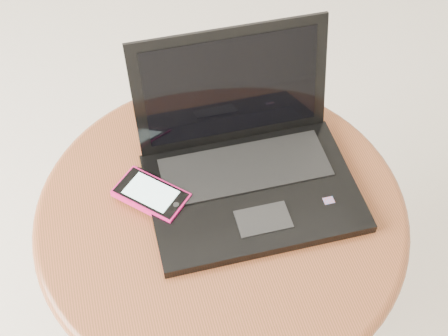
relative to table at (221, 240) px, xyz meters
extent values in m
plane|color=beige|center=(-0.09, 0.07, -0.39)|extent=(4.00, 4.00, 0.00)
cylinder|color=#612C1A|center=(0.00, 0.00, -0.37)|extent=(0.35, 0.35, 0.03)
cylinder|color=#612C1A|center=(0.00, 0.00, -0.14)|extent=(0.10, 0.10, 0.43)
cylinder|color=brown|center=(0.00, 0.00, 0.09)|extent=(0.59, 0.59, 0.03)
torus|color=brown|center=(0.00, 0.00, 0.09)|extent=(0.62, 0.62, 0.03)
cube|color=black|center=(0.06, 0.01, 0.11)|extent=(0.35, 0.25, 0.02)
cube|color=black|center=(0.06, 0.05, 0.12)|extent=(0.29, 0.11, 0.00)
cube|color=black|center=(0.05, -0.06, 0.12)|extent=(0.09, 0.05, 0.00)
cube|color=red|center=(0.17, -0.05, 0.12)|extent=(0.02, 0.01, 0.00)
cube|color=black|center=(0.06, 0.15, 0.22)|extent=(0.33, 0.07, 0.20)
cube|color=black|center=(0.06, 0.14, 0.22)|extent=(0.29, 0.05, 0.17)
cube|color=black|center=(-0.09, 0.06, 0.11)|extent=(0.12, 0.11, 0.01)
cube|color=#A20353|center=(-0.14, 0.09, 0.12)|extent=(0.03, 0.05, 0.00)
cube|color=#CE1260|center=(-0.11, 0.04, 0.12)|extent=(0.13, 0.13, 0.01)
cube|color=black|center=(-0.11, 0.04, 0.13)|extent=(0.12, 0.12, 0.00)
cube|color=#C0EBEB|center=(-0.11, 0.04, 0.13)|extent=(0.09, 0.09, 0.00)
cylinder|color=black|center=(-0.07, 0.01, 0.13)|extent=(0.01, 0.01, 0.00)
camera|label=1|loc=(-0.15, -0.55, 0.90)|focal=47.51mm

